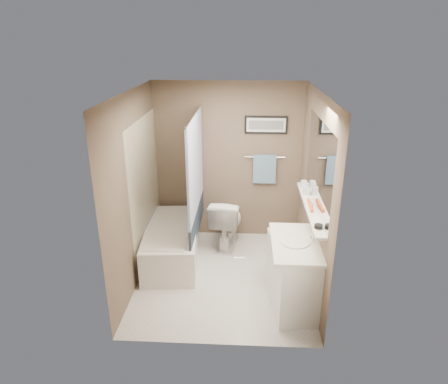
# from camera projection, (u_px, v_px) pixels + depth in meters

# --- Properties ---
(ground) EXTENTS (2.50, 2.50, 0.00)m
(ground) POSITION_uv_depth(u_px,v_px,m) (223.00, 276.00, 5.30)
(ground) COLOR silver
(ground) RESTS_ON ground
(ceiling) EXTENTS (2.20, 2.50, 0.04)m
(ceiling) POSITION_uv_depth(u_px,v_px,m) (223.00, 94.00, 4.43)
(ceiling) COLOR silver
(ceiling) RESTS_ON wall_back
(wall_back) EXTENTS (2.20, 0.04, 2.40)m
(wall_back) POSITION_uv_depth(u_px,v_px,m) (228.00, 163.00, 6.00)
(wall_back) COLOR brown
(wall_back) RESTS_ON ground
(wall_front) EXTENTS (2.20, 0.04, 2.40)m
(wall_front) POSITION_uv_depth(u_px,v_px,m) (216.00, 241.00, 3.72)
(wall_front) COLOR brown
(wall_front) RESTS_ON ground
(wall_left) EXTENTS (0.04, 2.50, 2.40)m
(wall_left) POSITION_uv_depth(u_px,v_px,m) (136.00, 191.00, 4.92)
(wall_left) COLOR brown
(wall_left) RESTS_ON ground
(wall_right) EXTENTS (0.04, 2.50, 2.40)m
(wall_right) POSITION_uv_depth(u_px,v_px,m) (313.00, 195.00, 4.81)
(wall_right) COLOR brown
(wall_right) RESTS_ON ground
(tile_surround) EXTENTS (0.02, 1.55, 2.00)m
(tile_surround) POSITION_uv_depth(u_px,v_px,m) (146.00, 191.00, 5.45)
(tile_surround) COLOR beige
(tile_surround) RESTS_ON wall_left
(curtain_rod) EXTENTS (0.02, 1.55, 0.02)m
(curtain_rod) POSITION_uv_depth(u_px,v_px,m) (194.00, 115.00, 5.03)
(curtain_rod) COLOR silver
(curtain_rod) RESTS_ON wall_left
(curtain_upper) EXTENTS (0.03, 1.45, 1.28)m
(curtain_upper) POSITION_uv_depth(u_px,v_px,m) (195.00, 164.00, 5.27)
(curtain_upper) COLOR silver
(curtain_upper) RESTS_ON curtain_rod
(curtain_lower) EXTENTS (0.03, 1.45, 0.36)m
(curtain_lower) POSITION_uv_depth(u_px,v_px,m) (197.00, 220.00, 5.57)
(curtain_lower) COLOR #223040
(curtain_lower) RESTS_ON curtain_rod
(mirror) EXTENTS (0.02, 1.60, 1.00)m
(mirror) POSITION_uv_depth(u_px,v_px,m) (319.00, 165.00, 4.51)
(mirror) COLOR silver
(mirror) RESTS_ON wall_right
(shelf) EXTENTS (0.12, 1.60, 0.03)m
(shelf) POSITION_uv_depth(u_px,v_px,m) (310.00, 207.00, 4.71)
(shelf) COLOR silver
(shelf) RESTS_ON wall_right
(towel_bar) EXTENTS (0.60, 0.02, 0.02)m
(towel_bar) POSITION_uv_depth(u_px,v_px,m) (265.00, 157.00, 5.93)
(towel_bar) COLOR silver
(towel_bar) RESTS_ON wall_back
(towel) EXTENTS (0.34, 0.05, 0.44)m
(towel) POSITION_uv_depth(u_px,v_px,m) (264.00, 169.00, 5.97)
(towel) COLOR #8DB7CD
(towel) RESTS_ON towel_bar
(art_frame) EXTENTS (0.62, 0.02, 0.26)m
(art_frame) POSITION_uv_depth(u_px,v_px,m) (266.00, 125.00, 5.76)
(art_frame) COLOR black
(art_frame) RESTS_ON wall_back
(art_mat) EXTENTS (0.56, 0.00, 0.20)m
(art_mat) POSITION_uv_depth(u_px,v_px,m) (266.00, 125.00, 5.75)
(art_mat) COLOR white
(art_mat) RESTS_ON art_frame
(art_image) EXTENTS (0.50, 0.00, 0.13)m
(art_image) POSITION_uv_depth(u_px,v_px,m) (266.00, 125.00, 5.75)
(art_image) COLOR #595959
(art_image) RESTS_ON art_mat
(door) EXTENTS (0.80, 0.02, 2.00)m
(door) POSITION_uv_depth(u_px,v_px,m) (274.00, 262.00, 3.75)
(door) COLOR silver
(door) RESTS_ON wall_front
(door_handle) EXTENTS (0.10, 0.02, 0.02)m
(door_handle) POSITION_uv_depth(u_px,v_px,m) (239.00, 258.00, 3.82)
(door_handle) COLOR silver
(door_handle) RESTS_ON door
(bathtub) EXTENTS (0.82, 1.55, 0.50)m
(bathtub) POSITION_uv_depth(u_px,v_px,m) (172.00, 243.00, 5.64)
(bathtub) COLOR white
(bathtub) RESTS_ON ground
(tub_rim) EXTENTS (0.56, 1.36, 0.02)m
(tub_rim) POSITION_uv_depth(u_px,v_px,m) (171.00, 227.00, 5.54)
(tub_rim) COLOR silver
(tub_rim) RESTS_ON bathtub
(toilet) EXTENTS (0.53, 0.81, 0.78)m
(toilet) POSITION_uv_depth(u_px,v_px,m) (227.00, 222.00, 5.97)
(toilet) COLOR white
(toilet) RESTS_ON ground
(vanity) EXTENTS (0.61, 0.95, 0.80)m
(vanity) POSITION_uv_depth(u_px,v_px,m) (294.00, 276.00, 4.61)
(vanity) COLOR white
(vanity) RESTS_ON ground
(countertop) EXTENTS (0.54, 0.96, 0.04)m
(countertop) POSITION_uv_depth(u_px,v_px,m) (296.00, 244.00, 4.46)
(countertop) COLOR silver
(countertop) RESTS_ON vanity
(sink_basin) EXTENTS (0.34, 0.34, 0.01)m
(sink_basin) POSITION_uv_depth(u_px,v_px,m) (295.00, 241.00, 4.45)
(sink_basin) COLOR silver
(sink_basin) RESTS_ON countertop
(faucet_spout) EXTENTS (0.02, 0.02, 0.10)m
(faucet_spout) POSITION_uv_depth(u_px,v_px,m) (313.00, 238.00, 4.42)
(faucet_spout) COLOR silver
(faucet_spout) RESTS_ON countertop
(faucet_knob) EXTENTS (0.05, 0.05, 0.05)m
(faucet_knob) POSITION_uv_depth(u_px,v_px,m) (312.00, 236.00, 4.52)
(faucet_knob) COLOR silver
(faucet_knob) RESTS_ON countertop
(candle_bowl_near) EXTENTS (0.09, 0.09, 0.04)m
(candle_bowl_near) POSITION_uv_depth(u_px,v_px,m) (318.00, 226.00, 4.15)
(candle_bowl_near) COLOR black
(candle_bowl_near) RESTS_ON shelf
(hair_brush_front) EXTENTS (0.06, 0.22, 0.04)m
(hair_brush_front) POSITION_uv_depth(u_px,v_px,m) (311.00, 207.00, 4.61)
(hair_brush_front) COLOR #D74E1E
(hair_brush_front) RESTS_ON shelf
(hair_brush_back) EXTENTS (0.05, 0.22, 0.04)m
(hair_brush_back) POSITION_uv_depth(u_px,v_px,m) (310.00, 203.00, 4.73)
(hair_brush_back) COLOR #D55A1E
(hair_brush_back) RESTS_ON shelf
(pink_comb) EXTENTS (0.05, 0.16, 0.01)m
(pink_comb) POSITION_uv_depth(u_px,v_px,m) (308.00, 200.00, 4.84)
(pink_comb) COLOR pink
(pink_comb) RESTS_ON shelf
(glass_jar) EXTENTS (0.08, 0.08, 0.10)m
(glass_jar) POSITION_uv_depth(u_px,v_px,m) (304.00, 184.00, 5.24)
(glass_jar) COLOR silver
(glass_jar) RESTS_ON shelf
(soap_bottle) EXTENTS (0.07, 0.07, 0.15)m
(soap_bottle) POSITION_uv_depth(u_px,v_px,m) (306.00, 189.00, 5.01)
(soap_bottle) COLOR #999999
(soap_bottle) RESTS_ON shelf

